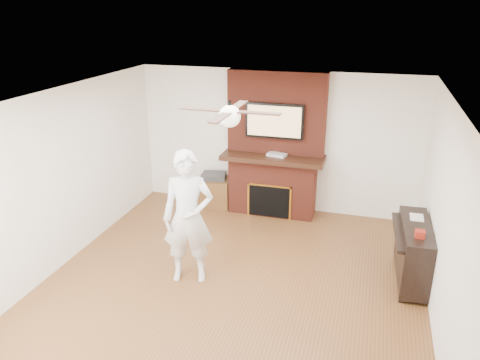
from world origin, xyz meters
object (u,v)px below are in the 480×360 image
(piano, at_px, (413,251))
(fireplace, at_px, (274,159))
(side_table, at_px, (214,190))
(person, at_px, (188,218))

(piano, bearing_deg, fireplace, 141.10)
(side_table, relative_size, piano, 0.51)
(fireplace, xyz_separation_m, side_table, (-1.10, -0.07, -0.70))
(fireplace, bearing_deg, piano, -36.38)
(fireplace, height_order, piano, fireplace)
(person, xyz_separation_m, side_table, (-0.50, 2.43, -0.62))
(person, relative_size, piano, 1.44)
(fireplace, relative_size, side_table, 3.84)
(side_table, bearing_deg, fireplace, -8.70)
(fireplace, distance_m, piano, 2.91)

